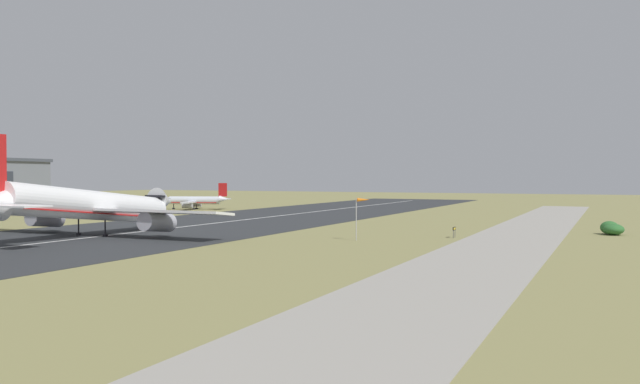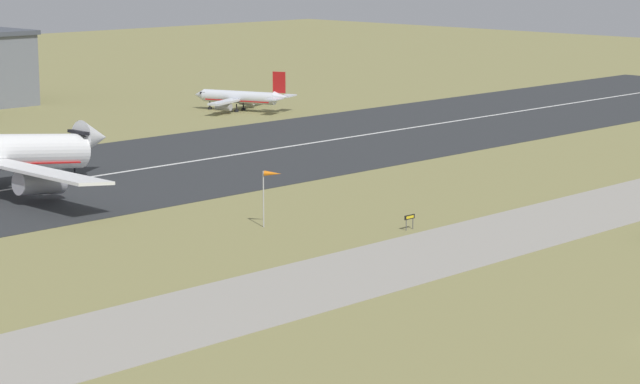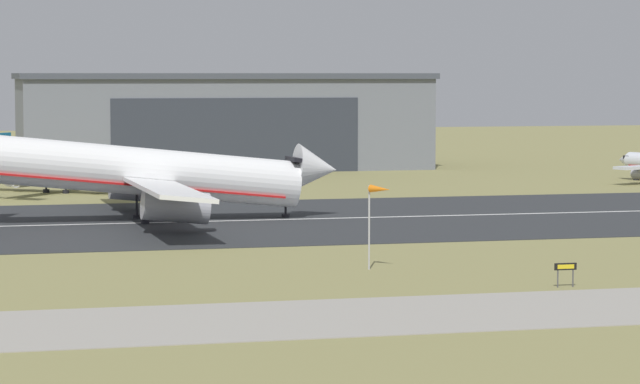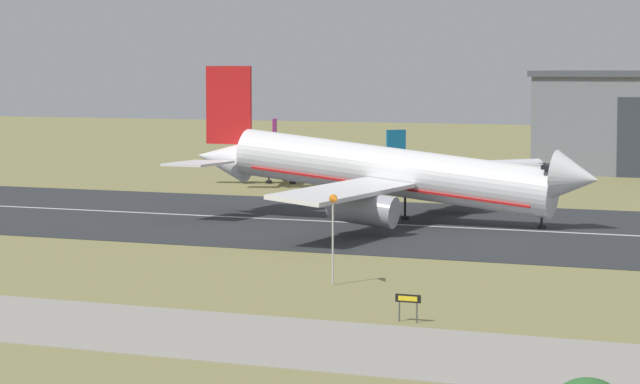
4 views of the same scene
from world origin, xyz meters
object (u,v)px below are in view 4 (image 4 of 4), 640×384
airplane_landing (390,174)px  airplane_parked_west (470,171)px  airplane_parked_centre (281,162)px  windsock_pole (335,206)px  runway_sign (408,301)px

airplane_landing → airplane_parked_west: (-5.22, 39.99, -2.42)m
airplane_landing → airplane_parked_west: 40.41m
airplane_parked_west → airplane_parked_centre: bearing=176.3°
airplane_parked_centre → windsock_pole: 96.76m
airplane_parked_centre → runway_sign: 112.22m
airplane_parked_centre → runway_sign: size_ratio=11.61×
airplane_parked_centre → windsock_pole: bearing=-61.5°
airplane_parked_west → windsock_pole: bearing=-77.5°
airplane_landing → windsock_pole: 45.22m
windsock_pole → airplane_parked_centre: bearing=118.5°
airplane_parked_west → runway_sign: airplane_parked_west is taller
airplane_landing → runway_sign: airplane_landing is taller
airplane_parked_west → airplane_landing: bearing=-82.6°
airplane_parked_centre → runway_sign: bearing=-59.8°
airplane_parked_centre → windsock_pole: (46.14, -85.00, 2.86)m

